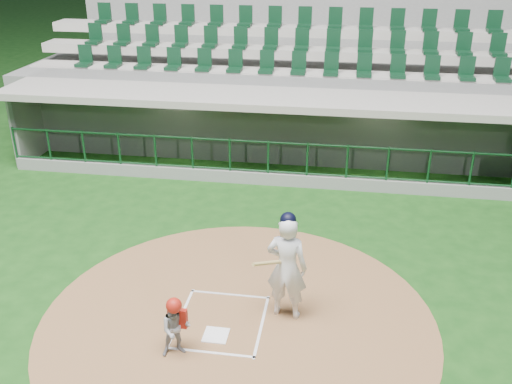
% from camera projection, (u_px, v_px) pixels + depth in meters
% --- Properties ---
extents(ground, '(120.00, 120.00, 0.00)m').
position_uv_depth(ground, '(224.00, 312.00, 10.61)').
color(ground, '#143F12').
rests_on(ground, ground).
extents(dirt_circle, '(7.20, 7.20, 0.01)m').
position_uv_depth(dirt_circle, '(238.00, 320.00, 10.39)').
color(dirt_circle, brown).
rests_on(dirt_circle, ground).
extents(home_plate, '(0.43, 0.43, 0.02)m').
position_uv_depth(home_plate, '(216.00, 335.00, 9.97)').
color(home_plate, white).
rests_on(home_plate, dirt_circle).
extents(batter_box_chalk, '(1.55, 1.80, 0.01)m').
position_uv_depth(batter_box_chalk, '(221.00, 321.00, 10.33)').
color(batter_box_chalk, white).
rests_on(batter_box_chalk, ground).
extents(dugout_structure, '(16.40, 3.70, 3.00)m').
position_uv_depth(dugout_structure, '(278.00, 131.00, 17.22)').
color(dugout_structure, gray).
rests_on(dugout_structure, ground).
extents(seating_deck, '(17.00, 6.72, 5.15)m').
position_uv_depth(seating_deck, '(288.00, 90.00, 19.80)').
color(seating_deck, slate).
rests_on(seating_deck, ground).
extents(batter, '(0.94, 0.93, 2.10)m').
position_uv_depth(batter, '(287.00, 266.00, 10.11)').
color(batter, white).
rests_on(batter, dirt_circle).
extents(catcher, '(0.61, 0.55, 1.10)m').
position_uv_depth(catcher, '(176.00, 326.00, 9.34)').
color(catcher, '#939398').
rests_on(catcher, dirt_circle).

